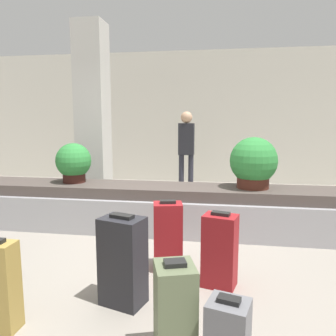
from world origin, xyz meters
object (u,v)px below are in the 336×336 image
suitcase_0 (175,312)px  traveler_0 (186,145)px  potted_plant_1 (253,163)px  pillar (93,116)px  suitcase_5 (220,251)px  suitcase_3 (123,261)px  suitcase_1 (168,236)px  potted_plant_0 (74,162)px

suitcase_0 → traveler_0: 4.92m
traveler_0 → potted_plant_1: bearing=117.6°
pillar → traveler_0: pillar is taller
potted_plant_1 → traveler_0: traveler_0 is taller
pillar → suitcase_0: (1.96, -3.65, -1.28)m
suitcase_5 → traveler_0: bearing=115.5°
pillar → suitcase_3: (1.44, -3.08, -1.22)m
suitcase_0 → suitcase_3: suitcase_3 is taller
suitcase_3 → suitcase_5: suitcase_3 is taller
suitcase_5 → potted_plant_1: (0.43, 1.54, 0.63)m
suitcase_1 → pillar: bearing=114.1°
suitcase_0 → suitcase_5: suitcase_5 is taller
suitcase_0 → suitcase_5: 1.04m
suitcase_0 → potted_plant_1: size_ratio=0.98×
suitcase_5 → potted_plant_0: size_ratio=1.23×
potted_plant_0 → traveler_0: (1.42, 2.31, 0.10)m
pillar → suitcase_5: (2.24, -2.66, -1.26)m
potted_plant_1 → traveler_0: 2.58m
suitcase_1 → suitcase_0: bearing=-90.8°
suitcase_1 → suitcase_5: suitcase_1 is taller
pillar → suitcase_0: 4.34m
suitcase_0 → potted_plant_0: bearing=108.5°
suitcase_3 → potted_plant_0: bearing=140.8°
potted_plant_1 → potted_plant_0: bearing=179.7°
suitcase_0 → potted_plant_0: 3.20m
suitcase_0 → suitcase_1: bearing=83.5°
potted_plant_0 → traveler_0: size_ratio=0.34×
pillar → traveler_0: 2.03m
pillar → suitcase_0: pillar is taller
suitcase_1 → suitcase_3: 0.75m
pillar → suitcase_3: bearing=-64.9°
suitcase_5 → traveler_0: (-0.70, 3.86, 0.68)m
suitcase_1 → potted_plant_0: 2.11m
pillar → suitcase_5: bearing=-49.9°
potted_plant_0 → suitcase_5: bearing=-36.1°
suitcase_3 → potted_plant_0: potted_plant_0 is taller
suitcase_1 → potted_plant_1: (0.96, 1.26, 0.62)m
potted_plant_1 → pillar: bearing=157.2°
suitcase_3 → potted_plant_0: (-1.32, 1.97, 0.55)m
suitcase_1 → traveler_0: 3.64m
pillar → suitcase_1: (1.71, -2.38, -1.25)m
suitcase_3 → pillar: bearing=132.1°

